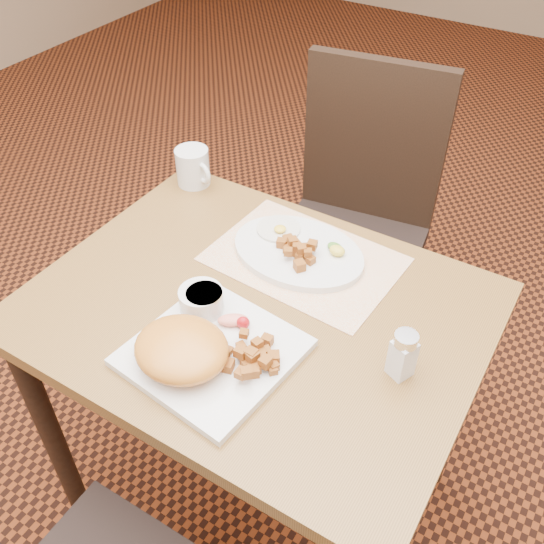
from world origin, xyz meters
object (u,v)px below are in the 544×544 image
at_px(chair_far, 357,213).
at_px(salt_shaker, 403,354).
at_px(plate_square, 213,352).
at_px(table, 257,341).
at_px(coffee_mug, 193,167).
at_px(plate_oval, 298,252).

height_order(chair_far, salt_shaker, chair_far).
height_order(chair_far, plate_square, chair_far).
bearing_deg(table, coffee_mug, 141.90).
relative_size(plate_oval, coffee_mug, 2.68).
relative_size(plate_square, salt_shaker, 2.80).
bearing_deg(plate_oval, coffee_mug, 162.85).
xyz_separation_m(table, coffee_mug, (-0.38, 0.30, 0.16)).
height_order(table, plate_oval, plate_oval).
bearing_deg(salt_shaker, table, 177.77).
distance_m(salt_shaker, coffee_mug, 0.76).
bearing_deg(salt_shaker, plate_oval, 148.99).
height_order(plate_square, coffee_mug, coffee_mug).
bearing_deg(salt_shaker, plate_square, -155.49).
relative_size(table, chair_far, 0.93).
bearing_deg(salt_shaker, chair_far, 119.59).
relative_size(table, plate_oval, 2.96).
bearing_deg(table, salt_shaker, -2.23).
height_order(plate_square, salt_shaker, salt_shaker).
height_order(plate_oval, salt_shaker, salt_shaker).
distance_m(table, coffee_mug, 0.50).
height_order(chair_far, plate_oval, chair_far).
relative_size(table, coffee_mug, 7.91).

